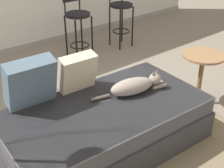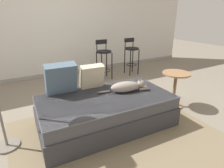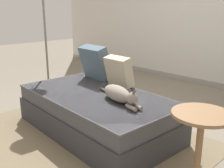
{
  "view_description": "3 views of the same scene",
  "coord_description": "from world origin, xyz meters",
  "px_view_note": "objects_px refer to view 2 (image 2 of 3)",
  "views": [
    {
      "loc": [
        -1.36,
        -2.18,
        1.89
      ],
      "look_at": [
        0.15,
        -0.3,
        0.55
      ],
      "focal_mm": 50.0,
      "sensor_mm": 36.0,
      "label": 1
    },
    {
      "loc": [
        -1.06,
        -2.42,
        1.48
      ],
      "look_at": [
        0.15,
        -0.3,
        0.55
      ],
      "focal_mm": 30.0,
      "sensor_mm": 36.0,
      "label": 2
    },
    {
      "loc": [
        2.04,
        -2.14,
        1.3
      ],
      "look_at": [
        0.15,
        -0.3,
        0.55
      ],
      "focal_mm": 42.0,
      "sensor_mm": 36.0,
      "label": 3
    }
  ],
  "objects_px": {
    "cat": "(127,87)",
    "bar_stool_near_window": "(104,56)",
    "throw_pillow_middle": "(92,76)",
    "throw_pillow_corner": "(61,78)",
    "side_table": "(175,85)",
    "couch": "(106,111)",
    "bar_stool_by_doorway": "(131,53)"
  },
  "relations": [
    {
      "from": "bar_stool_by_doorway",
      "to": "cat",
      "type": "bearing_deg",
      "value": -126.77
    },
    {
      "from": "bar_stool_near_window",
      "to": "side_table",
      "type": "xyz_separation_m",
      "value": [
        0.34,
        -1.86,
        -0.16
      ]
    },
    {
      "from": "couch",
      "to": "cat",
      "type": "relative_size",
      "value": 2.51
    },
    {
      "from": "throw_pillow_corner",
      "to": "cat",
      "type": "height_order",
      "value": "throw_pillow_corner"
    },
    {
      "from": "cat",
      "to": "side_table",
      "type": "distance_m",
      "value": 0.91
    },
    {
      "from": "throw_pillow_corner",
      "to": "cat",
      "type": "bearing_deg",
      "value": -25.87
    },
    {
      "from": "throw_pillow_middle",
      "to": "cat",
      "type": "relative_size",
      "value": 0.49
    },
    {
      "from": "cat",
      "to": "side_table",
      "type": "bearing_deg",
      "value": -4.27
    },
    {
      "from": "throw_pillow_corner",
      "to": "bar_stool_near_window",
      "type": "height_order",
      "value": "bar_stool_near_window"
    },
    {
      "from": "cat",
      "to": "bar_stool_near_window",
      "type": "xyz_separation_m",
      "value": [
        0.56,
        1.79,
        0.03
      ]
    },
    {
      "from": "throw_pillow_corner",
      "to": "cat",
      "type": "xyz_separation_m",
      "value": [
        0.82,
        -0.4,
        -0.14
      ]
    },
    {
      "from": "throw_pillow_middle",
      "to": "bar_stool_near_window",
      "type": "bearing_deg",
      "value": 56.81
    },
    {
      "from": "cat",
      "to": "couch",
      "type": "bearing_deg",
      "value": -178.5
    },
    {
      "from": "bar_stool_near_window",
      "to": "side_table",
      "type": "height_order",
      "value": "bar_stool_near_window"
    },
    {
      "from": "cat",
      "to": "bar_stool_near_window",
      "type": "height_order",
      "value": "bar_stool_near_window"
    },
    {
      "from": "throw_pillow_corner",
      "to": "side_table",
      "type": "bearing_deg",
      "value": -15.11
    },
    {
      "from": "throw_pillow_middle",
      "to": "cat",
      "type": "distance_m",
      "value": 0.54
    },
    {
      "from": "bar_stool_near_window",
      "to": "bar_stool_by_doorway",
      "type": "xyz_separation_m",
      "value": [
        0.78,
        0.0,
        0.01
      ]
    },
    {
      "from": "couch",
      "to": "bar_stool_near_window",
      "type": "relative_size",
      "value": 2.03
    },
    {
      "from": "throw_pillow_corner",
      "to": "cat",
      "type": "relative_size",
      "value": 0.6
    },
    {
      "from": "couch",
      "to": "throw_pillow_middle",
      "type": "xyz_separation_m",
      "value": [
        -0.03,
        0.38,
        0.39
      ]
    },
    {
      "from": "throw_pillow_middle",
      "to": "cat",
      "type": "height_order",
      "value": "throw_pillow_middle"
    },
    {
      "from": "cat",
      "to": "side_table",
      "type": "height_order",
      "value": "cat"
    },
    {
      "from": "bar_stool_by_doorway",
      "to": "bar_stool_near_window",
      "type": "bearing_deg",
      "value": -179.99
    },
    {
      "from": "side_table",
      "to": "throw_pillow_middle",
      "type": "bearing_deg",
      "value": 160.79
    },
    {
      "from": "throw_pillow_middle",
      "to": "bar_stool_near_window",
      "type": "height_order",
      "value": "bar_stool_near_window"
    },
    {
      "from": "throw_pillow_middle",
      "to": "bar_stool_by_doorway",
      "type": "xyz_separation_m",
      "value": [
        1.71,
        1.42,
        -0.06
      ]
    },
    {
      "from": "throw_pillow_middle",
      "to": "side_table",
      "type": "height_order",
      "value": "throw_pillow_middle"
    },
    {
      "from": "bar_stool_by_doorway",
      "to": "side_table",
      "type": "distance_m",
      "value": 1.92
    },
    {
      "from": "couch",
      "to": "cat",
      "type": "xyz_separation_m",
      "value": [
        0.34,
        0.01,
        0.29
      ]
    },
    {
      "from": "bar_stool_near_window",
      "to": "side_table",
      "type": "bearing_deg",
      "value": -79.5
    },
    {
      "from": "throw_pillow_corner",
      "to": "side_table",
      "type": "relative_size",
      "value": 0.74
    }
  ]
}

